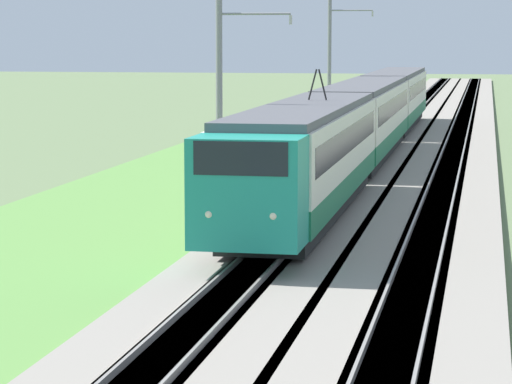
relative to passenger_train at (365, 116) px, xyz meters
name	(u,v)px	position (x,y,z in m)	size (l,w,h in m)	color
ballast_main	(355,171)	(-4.38, 0.00, -2.24)	(240.00, 4.40, 0.30)	gray
ballast_adjacent	(448,173)	(-4.38, -4.16, -2.24)	(240.00, 4.40, 0.30)	gray
track_main	(355,171)	(-4.38, 0.00, -2.23)	(240.00, 1.57, 0.45)	#4C4238
track_adjacent	(448,173)	(-4.38, -4.16, -2.23)	(240.00, 1.57, 0.45)	#4C4238
grass_verge	(215,171)	(-4.38, 6.49, -2.33)	(240.00, 9.88, 0.12)	#5B8E42
passenger_train	(365,116)	(0.00, 0.00, 0.00)	(60.25, 2.93, 5.10)	teal
catenary_mast_mid	(221,102)	(-19.33, 2.90, 1.68)	(0.22, 2.56, 7.86)	slate
catenary_mast_far	(330,69)	(9.29, 2.91, 2.04)	(0.22, 2.56, 8.57)	slate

